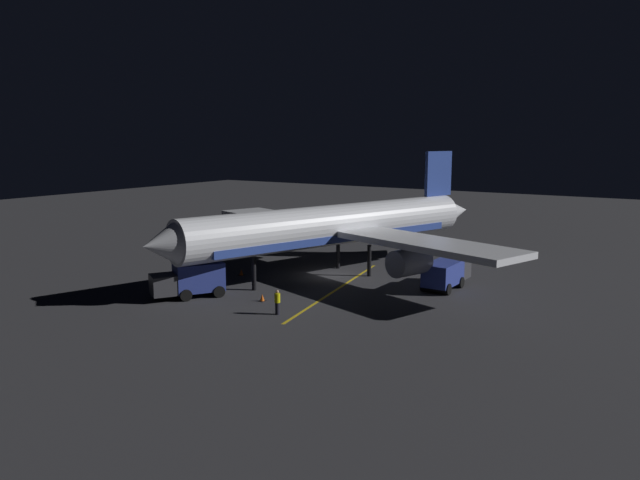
# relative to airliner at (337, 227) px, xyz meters

# --- Properties ---
(ground_plane) EXTENTS (180.00, 180.00, 0.20)m
(ground_plane) POSITION_rel_airliner_xyz_m (0.19, 0.57, -4.44)
(ground_plane) COLOR #313135
(apron_guide_stripe) EXTENTS (3.89, 20.00, 0.01)m
(apron_guide_stripe) POSITION_rel_airliner_xyz_m (-2.70, 4.57, -4.33)
(apron_guide_stripe) COLOR gold
(apron_guide_stripe) RESTS_ON ground_plane
(airliner) EXTENTS (34.90, 35.08, 10.74)m
(airliner) POSITION_rel_airliner_xyz_m (0.00, 0.00, 0.00)
(airliner) COLOR white
(airliner) RESTS_ON ground_plane
(baggage_truck) EXTENTS (4.65, 5.70, 2.62)m
(baggage_truck) POSITION_rel_airliner_xyz_m (5.45, 12.60, -3.03)
(baggage_truck) COLOR navy
(baggage_truck) RESTS_ON ground_plane
(catering_truck) EXTENTS (2.36, 5.84, 2.23)m
(catering_truck) POSITION_rel_airliner_xyz_m (-9.91, -0.60, -3.17)
(catering_truck) COLOR navy
(catering_truck) RESTS_ON ground_plane
(ground_crew_worker) EXTENTS (0.40, 0.40, 1.74)m
(ground_crew_worker) POSITION_rel_airliner_xyz_m (-2.89, 12.88, -3.45)
(ground_crew_worker) COLOR black
(ground_crew_worker) RESTS_ON ground_plane
(traffic_cone_near_left) EXTENTS (0.50, 0.50, 0.55)m
(traffic_cone_near_left) POSITION_rel_airliner_xyz_m (0.17, 10.66, -4.09)
(traffic_cone_near_left) COLOR #EA590F
(traffic_cone_near_left) RESTS_ON ground_plane
(traffic_cone_near_right) EXTENTS (0.50, 0.50, 0.55)m
(traffic_cone_near_right) POSITION_rel_airliner_xyz_m (7.12, 4.71, -4.09)
(traffic_cone_near_right) COLOR #EA590F
(traffic_cone_near_right) RESTS_ON ground_plane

